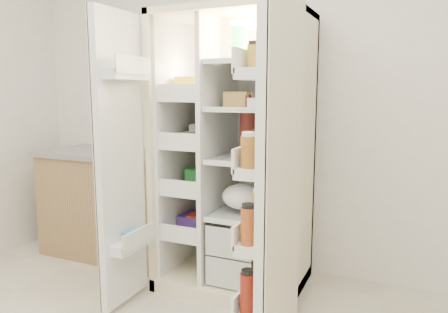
% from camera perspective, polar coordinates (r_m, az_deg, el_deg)
% --- Properties ---
extents(wall_back, '(4.00, 0.02, 2.70)m').
position_cam_1_polar(wall_back, '(3.11, 5.59, 9.55)').
color(wall_back, white).
rests_on(wall_back, floor).
extents(refrigerator, '(0.92, 0.70, 1.80)m').
position_cam_1_polar(refrigerator, '(2.86, 2.12, -2.57)').
color(refrigerator, beige).
rests_on(refrigerator, floor).
extents(freezer_door, '(0.15, 0.40, 1.72)m').
position_cam_1_polar(freezer_door, '(2.57, -13.71, -0.77)').
color(freezer_door, white).
rests_on(freezer_door, floor).
extents(fridge_door, '(0.17, 0.58, 1.72)m').
position_cam_1_polar(fridge_door, '(2.04, 7.04, -3.65)').
color(fridge_door, white).
rests_on(fridge_door, floor).
extents(kitchen_counter, '(1.15, 0.61, 0.84)m').
position_cam_1_polar(kitchen_counter, '(3.53, -14.30, -6.02)').
color(kitchen_counter, '#97754B').
rests_on(kitchen_counter, floor).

